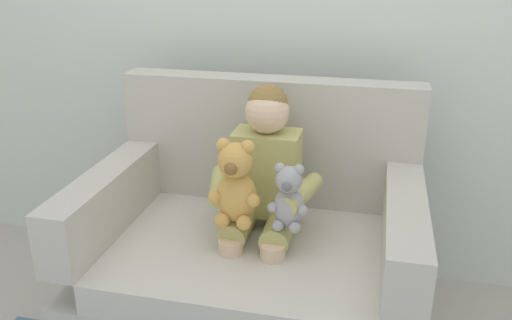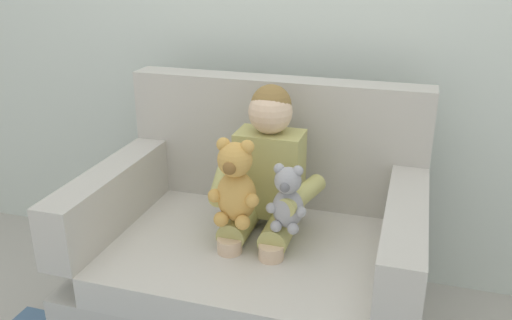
{
  "view_description": "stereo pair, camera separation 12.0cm",
  "coord_description": "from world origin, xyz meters",
  "px_view_note": "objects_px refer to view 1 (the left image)",
  "views": [
    {
      "loc": [
        0.44,
        -1.78,
        1.53
      ],
      "look_at": [
        0.04,
        -0.05,
        0.83
      ],
      "focal_mm": 37.56,
      "sensor_mm": 36.0,
      "label": 1
    },
    {
      "loc": [
        0.56,
        -1.75,
        1.53
      ],
      "look_at": [
        0.04,
        -0.05,
        0.83
      ],
      "focal_mm": 37.56,
      "sensor_mm": 36.0,
      "label": 2
    }
  ],
  "objects_px": {
    "seated_child": "(263,182)",
    "plush_honey": "(236,185)",
    "plush_grey": "(289,198)",
    "armchair": "(253,264)"
  },
  "relations": [
    {
      "from": "plush_honey",
      "to": "plush_grey",
      "type": "distance_m",
      "value": 0.2
    },
    {
      "from": "armchair",
      "to": "plush_honey",
      "type": "height_order",
      "value": "armchair"
    },
    {
      "from": "armchair",
      "to": "seated_child",
      "type": "xyz_separation_m",
      "value": [
        0.04,
        0.03,
        0.36
      ]
    },
    {
      "from": "plush_honey",
      "to": "seated_child",
      "type": "bearing_deg",
      "value": 56.47
    },
    {
      "from": "armchair",
      "to": "plush_grey",
      "type": "xyz_separation_m",
      "value": [
        0.16,
        -0.12,
        0.37
      ]
    },
    {
      "from": "seated_child",
      "to": "plush_grey",
      "type": "height_order",
      "value": "seated_child"
    },
    {
      "from": "seated_child",
      "to": "plush_honey",
      "type": "bearing_deg",
      "value": -114.92
    },
    {
      "from": "armchair",
      "to": "seated_child",
      "type": "distance_m",
      "value": 0.36
    },
    {
      "from": "seated_child",
      "to": "plush_honey",
      "type": "height_order",
      "value": "seated_child"
    },
    {
      "from": "armchair",
      "to": "plush_grey",
      "type": "distance_m",
      "value": 0.42
    }
  ]
}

